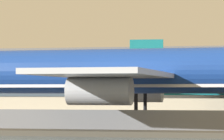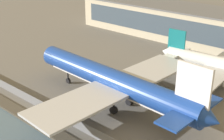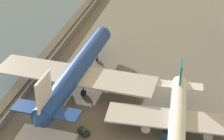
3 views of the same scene
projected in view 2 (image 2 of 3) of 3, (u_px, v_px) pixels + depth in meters
name	position (u px, v px, depth m)	size (l,w,h in m)	color
ground_plane	(115.00, 97.00, 78.52)	(500.00, 500.00, 0.00)	#66635E
shoreline_seawall	(50.00, 131.00, 64.25)	(320.00, 3.00, 0.50)	#474238
perimeter_fence	(66.00, 118.00, 67.02)	(280.00, 0.10, 2.24)	slate
cargo_jet_blue	(114.00, 81.00, 72.30)	(54.17, 46.28, 16.20)	#193D93
baggage_tug	(202.00, 116.00, 68.28)	(3.15, 3.54, 1.80)	#1E2328
terminal_building	(195.00, 25.00, 119.26)	(99.30, 21.27, 12.60)	#BCB299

